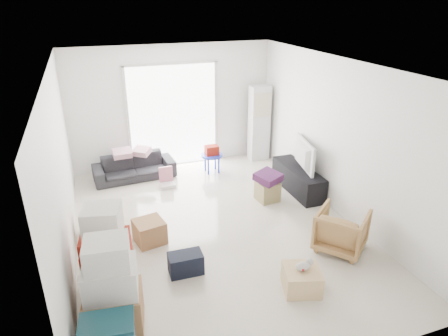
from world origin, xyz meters
TOP-DOWN VIEW (x-y plane):
  - room_shell at (0.00, 0.00)m, footprint 4.98×6.48m
  - sliding_door at (0.00, 2.98)m, footprint 2.10×0.04m
  - ac_tower at (1.95, 2.65)m, footprint 0.45×0.30m
  - tv_console at (2.00, 0.81)m, footprint 0.44×1.46m
  - television at (2.00, 0.81)m, footprint 0.75×1.08m
  - sofa at (-1.01, 2.50)m, footprint 1.72×0.61m
  - pillow_left at (-1.22, 2.54)m, footprint 0.38×0.31m
  - pillow_right at (-0.82, 2.52)m, footprint 0.41×0.40m
  - armchair at (1.63, -1.20)m, footprint 0.96×0.96m
  - box_stack_a at (-1.80, -1.65)m, footprint 0.73×0.64m
  - box_stack_b at (-1.80, -0.91)m, footprint 0.72×0.72m
  - box_stack_c at (-1.77, 0.50)m, footprint 0.65×0.56m
  - loose_box at (-1.12, -0.03)m, footprint 0.52×0.52m
  - duffel_bag at (-0.77, -0.97)m, footprint 0.48×0.30m
  - ottoman at (1.25, 0.63)m, footprint 0.41×0.41m
  - blanket at (1.25, 0.63)m, footprint 0.55×0.55m
  - kids_table at (0.66, 2.26)m, footprint 0.48×0.48m
  - toy_walker at (-0.44, 1.87)m, footprint 0.31×0.27m
  - wood_crate at (0.60, -1.83)m, footprint 0.59×0.59m
  - plush_bunny at (0.63, -1.82)m, footprint 0.27×0.16m

SIDE VIEW (x-z plane):
  - toy_walker at x=-0.44m, z-range -0.09..0.31m
  - duffel_bag at x=-0.77m, z-range 0.00..0.31m
  - wood_crate at x=0.60m, z-range 0.00..0.31m
  - loose_box at x=-1.12m, z-range 0.00..0.37m
  - ottoman at x=1.25m, z-range 0.00..0.38m
  - box_stack_c at x=-1.77m, z-range 0.00..0.45m
  - tv_console at x=2.00m, z-range 0.00..0.49m
  - sofa at x=-1.01m, z-range 0.00..0.66m
  - armchair at x=1.63m, z-range 0.00..0.72m
  - plush_bunny at x=0.63m, z-range 0.31..0.45m
  - kids_table at x=0.66m, z-range 0.13..0.74m
  - blanket at x=1.25m, z-range 0.38..0.52m
  - box_stack_b at x=-1.80m, z-range -0.08..1.13m
  - box_stack_a at x=-1.80m, z-range -0.06..1.12m
  - television at x=2.00m, z-range 0.49..0.62m
  - pillow_right at x=-0.82m, z-range 0.66..0.77m
  - pillow_left at x=-1.22m, z-range 0.66..0.78m
  - ac_tower at x=1.95m, z-range 0.00..1.75m
  - sliding_door at x=0.00m, z-range 0.08..2.41m
  - room_shell at x=0.00m, z-range -0.24..2.94m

